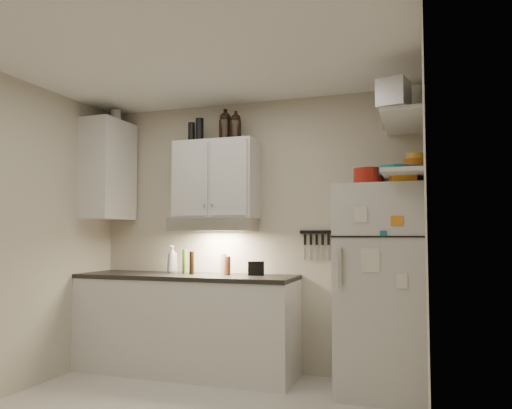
% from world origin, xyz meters
% --- Properties ---
extents(ceiling, '(3.20, 3.00, 0.02)m').
position_xyz_m(ceiling, '(0.00, 0.00, 2.61)').
color(ceiling, white).
rests_on(ceiling, ground).
extents(back_wall, '(3.20, 0.02, 2.60)m').
position_xyz_m(back_wall, '(0.00, 1.51, 1.30)').
color(back_wall, beige).
rests_on(back_wall, ground).
extents(right_wall, '(0.02, 3.00, 2.60)m').
position_xyz_m(right_wall, '(1.61, 0.00, 1.30)').
color(right_wall, beige).
rests_on(right_wall, ground).
extents(base_cabinet, '(2.10, 0.60, 0.88)m').
position_xyz_m(base_cabinet, '(-0.55, 1.20, 0.44)').
color(base_cabinet, silver).
rests_on(base_cabinet, floor).
extents(countertop, '(2.10, 0.62, 0.04)m').
position_xyz_m(countertop, '(-0.55, 1.20, 0.90)').
color(countertop, black).
rests_on(countertop, base_cabinet).
extents(upper_cabinet, '(0.80, 0.33, 0.75)m').
position_xyz_m(upper_cabinet, '(-0.30, 1.33, 1.83)').
color(upper_cabinet, silver).
rests_on(upper_cabinet, back_wall).
extents(side_cabinet, '(0.33, 0.55, 1.00)m').
position_xyz_m(side_cabinet, '(-1.44, 1.20, 1.95)').
color(side_cabinet, silver).
rests_on(side_cabinet, left_wall).
extents(range_hood, '(0.76, 0.46, 0.12)m').
position_xyz_m(range_hood, '(-0.30, 1.27, 1.39)').
color(range_hood, silver).
rests_on(range_hood, back_wall).
extents(fridge, '(0.70, 0.68, 1.70)m').
position_xyz_m(fridge, '(1.25, 1.16, 0.85)').
color(fridge, silver).
rests_on(fridge, floor).
extents(shelf_hi, '(0.30, 0.95, 0.03)m').
position_xyz_m(shelf_hi, '(1.45, 1.02, 2.20)').
color(shelf_hi, silver).
rests_on(shelf_hi, right_wall).
extents(shelf_lo, '(0.30, 0.95, 0.03)m').
position_xyz_m(shelf_lo, '(1.45, 1.02, 1.76)').
color(shelf_lo, silver).
rests_on(shelf_lo, right_wall).
extents(knife_strip, '(0.42, 0.02, 0.03)m').
position_xyz_m(knife_strip, '(0.70, 1.49, 1.32)').
color(knife_strip, black).
rests_on(knife_strip, back_wall).
extents(dutch_oven, '(0.27, 0.27, 0.14)m').
position_xyz_m(dutch_oven, '(1.17, 1.09, 1.77)').
color(dutch_oven, maroon).
rests_on(dutch_oven, fridge).
extents(book_stack, '(0.23, 0.26, 0.08)m').
position_xyz_m(book_stack, '(1.44, 0.95, 1.74)').
color(book_stack, orange).
rests_on(book_stack, fridge).
extents(spice_jar, '(0.07, 0.07, 0.10)m').
position_xyz_m(spice_jar, '(1.27, 1.15, 1.75)').
color(spice_jar, silver).
rests_on(spice_jar, fridge).
extents(stock_pot, '(0.32, 0.32, 0.20)m').
position_xyz_m(stock_pot, '(1.40, 1.35, 2.31)').
color(stock_pot, silver).
rests_on(stock_pot, shelf_hi).
extents(tin_a, '(0.22, 0.20, 0.20)m').
position_xyz_m(tin_a, '(1.51, 0.87, 2.32)').
color(tin_a, '#AAAAAD').
rests_on(tin_a, shelf_hi).
extents(tin_b, '(0.25, 0.25, 0.21)m').
position_xyz_m(tin_b, '(1.40, 0.62, 2.32)').
color(tin_b, '#AAAAAD').
rests_on(tin_b, shelf_hi).
extents(bowl_teal, '(0.24, 0.24, 0.10)m').
position_xyz_m(bowl_teal, '(1.49, 1.30, 1.82)').
color(bowl_teal, '#156677').
rests_on(bowl_teal, shelf_lo).
extents(bowl_orange, '(0.20, 0.20, 0.06)m').
position_xyz_m(bowl_orange, '(1.54, 1.30, 1.90)').
color(bowl_orange, '#BC5911').
rests_on(bowl_orange, bowl_teal).
extents(bowl_yellow, '(0.15, 0.15, 0.05)m').
position_xyz_m(bowl_yellow, '(1.54, 1.30, 1.96)').
color(bowl_yellow, orange).
rests_on(bowl_yellow, bowl_orange).
extents(plates, '(0.33, 0.33, 0.07)m').
position_xyz_m(plates, '(1.39, 1.01, 1.81)').
color(plates, '#156677').
rests_on(plates, shelf_lo).
extents(growler_a, '(0.16, 0.16, 0.29)m').
position_xyz_m(growler_a, '(-0.22, 1.35, 2.34)').
color(growler_a, black).
rests_on(growler_a, upper_cabinet).
extents(growler_b, '(0.13, 0.13, 0.25)m').
position_xyz_m(growler_b, '(-0.08, 1.28, 2.32)').
color(growler_b, black).
rests_on(growler_b, upper_cabinet).
extents(thermos_a, '(0.10, 0.10, 0.23)m').
position_xyz_m(thermos_a, '(-0.46, 1.29, 2.31)').
color(thermos_a, black).
rests_on(thermos_a, upper_cabinet).
extents(thermos_b, '(0.07, 0.07, 0.19)m').
position_xyz_m(thermos_b, '(-0.55, 1.29, 2.30)').
color(thermos_b, black).
rests_on(thermos_b, upper_cabinet).
extents(side_jar, '(0.13, 0.13, 0.14)m').
position_xyz_m(side_jar, '(-1.42, 1.29, 2.52)').
color(side_jar, silver).
rests_on(side_jar, side_cabinet).
extents(soap_bottle, '(0.14, 0.14, 0.30)m').
position_xyz_m(soap_bottle, '(-0.75, 1.30, 1.07)').
color(soap_bottle, silver).
rests_on(soap_bottle, countertop).
extents(pepper_mill, '(0.05, 0.05, 0.17)m').
position_xyz_m(pepper_mill, '(-0.15, 1.26, 1.01)').
color(pepper_mill, brown).
rests_on(pepper_mill, countertop).
extents(oil_bottle, '(0.05, 0.05, 0.23)m').
position_xyz_m(oil_bottle, '(-0.61, 1.29, 1.04)').
color(oil_bottle, '#3A6218').
rests_on(oil_bottle, countertop).
extents(vinegar_bottle, '(0.06, 0.06, 0.22)m').
position_xyz_m(vinegar_bottle, '(-0.49, 1.21, 1.03)').
color(vinegar_bottle, black).
rests_on(vinegar_bottle, countertop).
extents(clear_bottle, '(0.07, 0.07, 0.19)m').
position_xyz_m(clear_bottle, '(-0.22, 1.32, 1.02)').
color(clear_bottle, silver).
rests_on(clear_bottle, countertop).
extents(red_jar, '(0.08, 0.08, 0.13)m').
position_xyz_m(red_jar, '(-0.22, 1.34, 0.98)').
color(red_jar, maroon).
rests_on(red_jar, countertop).
extents(caddy, '(0.18, 0.15, 0.13)m').
position_xyz_m(caddy, '(0.11, 1.32, 0.98)').
color(caddy, black).
rests_on(caddy, countertop).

